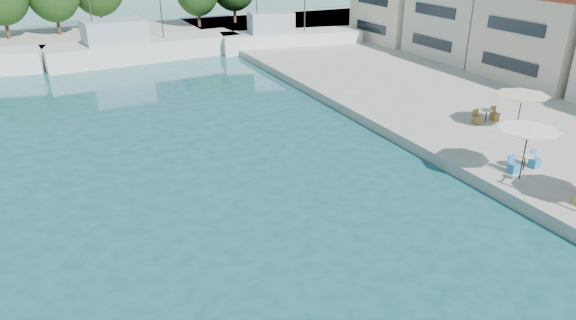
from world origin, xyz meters
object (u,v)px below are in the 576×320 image
trawler_03 (141,48)px  umbrella_cream (522,99)px  trawler_04 (288,39)px  umbrella_white (528,135)px

trawler_03 → umbrella_cream: bearing=-69.2°
trawler_04 → umbrella_white: 33.48m
umbrella_white → umbrella_cream: umbrella_white is taller
umbrella_white → umbrella_cream: size_ratio=0.92×
trawler_03 → umbrella_white: size_ratio=6.88×
umbrella_white → umbrella_cream: (4.80, 4.58, -0.25)m
trawler_03 → umbrella_cream: size_ratio=6.32×
trawler_04 → umbrella_white: size_ratio=5.47×
umbrella_cream → trawler_04: bearing=91.5°
umbrella_white → trawler_04: bearing=83.0°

